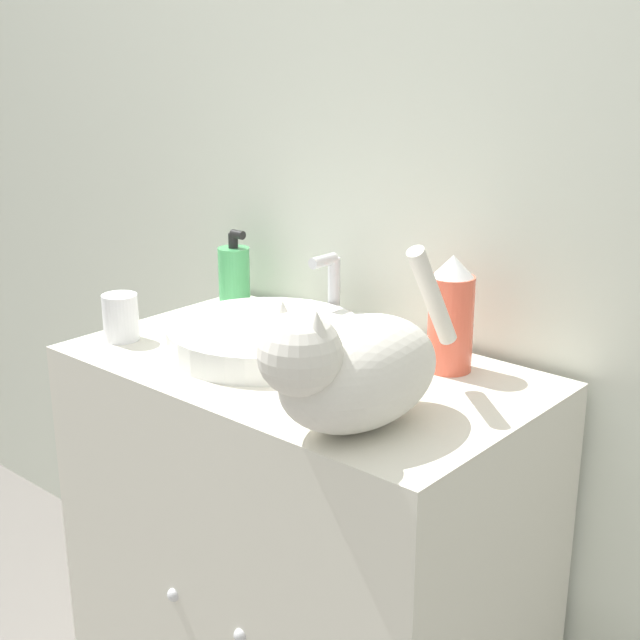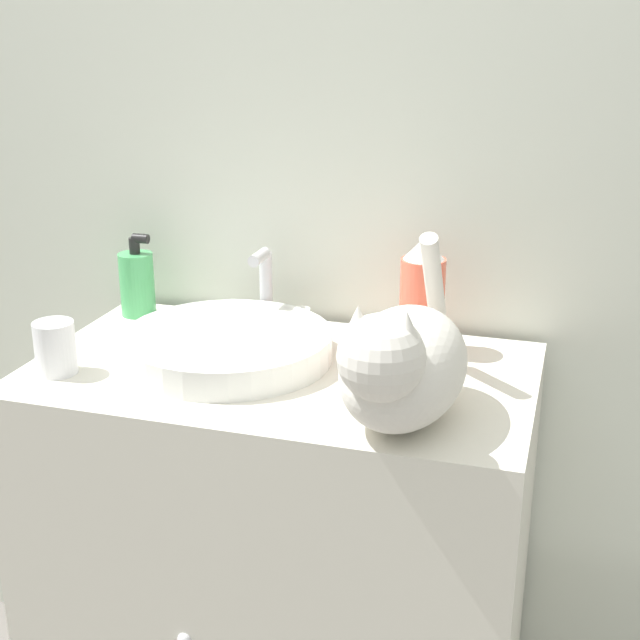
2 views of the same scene
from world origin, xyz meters
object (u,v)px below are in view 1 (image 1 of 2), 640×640
soap_bottle (234,275)px  spray_bottle (451,315)px  cat (351,368)px  cup (121,317)px

soap_bottle → spray_bottle: (0.55, -0.03, 0.03)m
cat → spray_bottle: bearing=-171.6°
spray_bottle → cup: size_ratio=2.29×
spray_bottle → soap_bottle: bearing=176.9°
cat → cup: bearing=-89.0°
spray_bottle → cat: bearing=-85.1°
cat → spray_bottle: size_ratio=2.01×
cup → spray_bottle: bearing=26.3°
spray_bottle → cup: 0.61m
cat → soap_bottle: (-0.58, 0.32, -0.03)m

